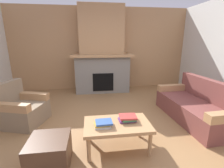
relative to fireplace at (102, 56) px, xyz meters
name	(u,v)px	position (x,y,z in m)	size (l,w,h in m)	color
ground	(113,132)	(0.00, -2.62, -1.16)	(9.00, 9.00, 0.00)	olive
wall_back_wood_panel	(101,49)	(0.00, 0.38, 0.19)	(6.00, 0.12, 2.70)	tan
fireplace	(102,56)	(0.00, 0.00, 0.00)	(1.90, 0.82, 2.70)	gray
couch	(197,107)	(1.82, -2.35, -0.88)	(0.93, 1.84, 0.85)	brown
armchair	(21,109)	(-1.80, -2.01, -0.87)	(0.95, 0.95, 0.85)	#847056
coffee_table	(117,126)	(0.00, -3.07, -0.79)	(1.00, 0.60, 0.43)	tan
ottoman	(50,152)	(-0.95, -3.31, -0.96)	(0.52, 0.52, 0.40)	#4C3323
book_stack_near_edge	(103,124)	(-0.22, -3.12, -0.70)	(0.27, 0.22, 0.08)	beige
book_stack_center	(128,118)	(0.17, -3.02, -0.69)	(0.28, 0.22, 0.09)	#7A3D84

